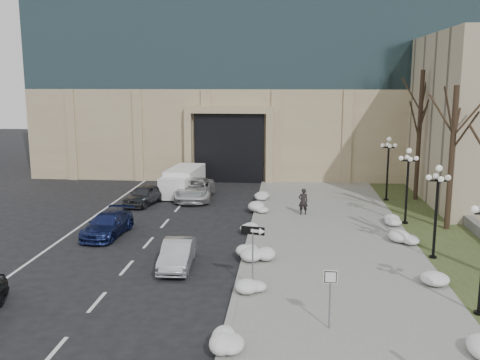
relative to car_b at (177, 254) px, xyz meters
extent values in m
cube|color=gray|center=(7.60, 3.70, -0.59)|extent=(9.00, 40.00, 0.12)
cube|color=gray|center=(3.10, 3.70, -0.58)|extent=(0.30, 40.00, 0.14)
cube|color=#364221|center=(14.10, 3.70, -0.60)|extent=(4.00, 40.00, 0.10)
cube|color=tan|center=(2.10, 31.70, 3.35)|extent=(40.00, 20.00, 8.00)
cube|color=black|center=(0.10, 22.70, 2.35)|extent=(6.00, 2.50, 6.00)
cube|color=tan|center=(0.10, 21.30, 5.65)|extent=(7.50, 0.60, 0.60)
cube|color=tan|center=(-3.40, 21.30, 2.35)|extent=(0.60, 0.60, 6.00)
cube|color=tan|center=(3.60, 21.30, 2.35)|extent=(0.60, 0.60, 6.00)
imported|color=#B2B3BA|center=(0.00, 0.00, 0.00)|extent=(1.58, 4.01, 1.30)
imported|color=navy|center=(-5.04, 4.84, 0.01)|extent=(2.21, 4.71, 1.33)
imported|color=silver|center=(-1.70, 14.64, 0.12)|extent=(2.78, 5.62, 1.53)
imported|color=#323338|center=(-5.02, 12.66, 0.05)|extent=(2.52, 4.37, 1.40)
imported|color=black|center=(6.20, 10.32, 0.34)|extent=(0.71, 0.54, 1.74)
cube|color=white|center=(-2.95, 17.27, 0.33)|extent=(2.55, 5.07, 1.96)
cube|color=white|center=(-3.19, 14.33, 0.23)|extent=(2.18, 1.73, 1.57)
cylinder|color=black|center=(-4.15, 14.61, -0.31)|extent=(0.30, 0.70, 0.69)
cylinder|color=black|center=(-2.19, 14.45, -0.31)|extent=(0.30, 0.70, 0.69)
cylinder|color=black|center=(-3.80, 18.81, -0.31)|extent=(0.30, 0.70, 0.69)
cylinder|color=black|center=(-1.85, 18.65, -0.31)|extent=(0.30, 0.70, 0.69)
cylinder|color=slate|center=(3.75, -2.62, 0.73)|extent=(0.06, 0.06, 2.76)
cube|color=black|center=(3.75, -2.62, 2.01)|extent=(0.99, 0.28, 0.34)
cube|color=white|center=(3.90, -2.68, 2.01)|extent=(0.47, 0.12, 0.13)
cone|color=white|center=(4.16, -2.75, 2.01)|extent=(0.29, 0.32, 0.28)
cylinder|color=slate|center=(6.69, -6.02, 0.47)|extent=(0.06, 0.06, 2.24)
cube|color=white|center=(6.69, -6.02, 1.38)|extent=(0.49, 0.07, 0.49)
cube|color=black|center=(6.69, -6.05, 1.38)|extent=(0.43, 0.03, 0.43)
cube|color=white|center=(6.69, -6.05, 1.38)|extent=(0.37, 0.03, 0.37)
ellipsoid|color=white|center=(3.46, -7.90, -0.35)|extent=(1.10, 1.60, 0.36)
ellipsoid|color=white|center=(3.71, -3.13, -0.35)|extent=(1.10, 1.60, 0.36)
ellipsoid|color=white|center=(3.44, 1.46, -0.35)|extent=(1.10, 1.60, 0.36)
ellipsoid|color=white|center=(3.24, 6.18, -0.35)|extent=(1.10, 1.60, 0.36)
ellipsoid|color=white|center=(3.46, 10.55, -0.35)|extent=(1.10, 1.60, 0.36)
ellipsoid|color=white|center=(3.37, 14.60, -0.35)|extent=(1.10, 1.60, 0.36)
ellipsoid|color=white|center=(11.45, -1.23, -0.35)|extent=(1.10, 1.60, 0.36)
ellipsoid|color=white|center=(11.67, 4.50, -0.35)|extent=(1.10, 1.60, 0.36)
ellipsoid|color=white|center=(11.61, 8.55, -0.35)|extent=(1.10, 1.60, 0.36)
ellipsoid|color=white|center=(3.79, 0.79, -0.35)|extent=(1.10, 1.60, 0.36)
cylinder|color=black|center=(12.40, -4.30, -0.55)|extent=(0.36, 0.36, 0.20)
sphere|color=white|center=(11.95, -4.30, 3.50)|extent=(0.28, 0.28, 0.28)
cylinder|color=black|center=(12.40, 2.20, -0.55)|extent=(0.36, 0.36, 0.20)
cylinder|color=black|center=(12.40, 2.20, 1.35)|extent=(0.14, 0.14, 4.00)
cylinder|color=black|center=(12.40, 2.20, 3.35)|extent=(0.10, 0.90, 0.10)
cylinder|color=black|center=(12.40, 2.20, 3.35)|extent=(0.90, 0.10, 0.10)
sphere|color=white|center=(12.40, 2.20, 3.95)|extent=(0.32, 0.32, 0.32)
sphere|color=white|center=(12.85, 2.20, 3.50)|extent=(0.28, 0.28, 0.28)
sphere|color=white|center=(11.95, 2.20, 3.50)|extent=(0.28, 0.28, 0.28)
sphere|color=white|center=(12.40, 2.65, 3.50)|extent=(0.28, 0.28, 0.28)
sphere|color=white|center=(12.40, 1.75, 3.50)|extent=(0.28, 0.28, 0.28)
cylinder|color=black|center=(12.40, 8.70, -0.55)|extent=(0.36, 0.36, 0.20)
cylinder|color=black|center=(12.40, 8.70, 1.35)|extent=(0.14, 0.14, 4.00)
cylinder|color=black|center=(12.40, 8.70, 3.35)|extent=(0.10, 0.90, 0.10)
cylinder|color=black|center=(12.40, 8.70, 3.35)|extent=(0.90, 0.10, 0.10)
sphere|color=white|center=(12.40, 8.70, 3.95)|extent=(0.32, 0.32, 0.32)
sphere|color=white|center=(12.85, 8.70, 3.50)|extent=(0.28, 0.28, 0.28)
sphere|color=white|center=(11.95, 8.70, 3.50)|extent=(0.28, 0.28, 0.28)
sphere|color=white|center=(12.40, 9.15, 3.50)|extent=(0.28, 0.28, 0.28)
sphere|color=white|center=(12.40, 8.25, 3.50)|extent=(0.28, 0.28, 0.28)
cylinder|color=black|center=(12.40, 15.20, -0.55)|extent=(0.36, 0.36, 0.20)
cylinder|color=black|center=(12.40, 15.20, 1.35)|extent=(0.14, 0.14, 4.00)
cylinder|color=black|center=(12.40, 15.20, 3.35)|extent=(0.10, 0.90, 0.10)
cylinder|color=black|center=(12.40, 15.20, 3.35)|extent=(0.90, 0.10, 0.10)
sphere|color=white|center=(12.40, 15.20, 3.95)|extent=(0.32, 0.32, 0.32)
sphere|color=white|center=(12.85, 15.20, 3.50)|extent=(0.28, 0.28, 0.28)
sphere|color=white|center=(11.95, 15.20, 3.50)|extent=(0.28, 0.28, 0.28)
sphere|color=white|center=(12.40, 15.65, 3.50)|extent=(0.28, 0.28, 0.28)
sphere|color=white|center=(12.40, 14.75, 3.50)|extent=(0.28, 0.28, 0.28)
cylinder|color=black|center=(14.60, 7.70, 3.60)|extent=(0.32, 0.32, 8.50)
cylinder|color=black|center=(14.60, 15.70, 4.10)|extent=(0.32, 0.32, 9.50)
camera|label=1|loc=(5.12, -23.87, 8.12)|focal=40.00mm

